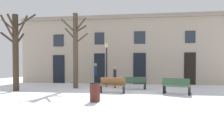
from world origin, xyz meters
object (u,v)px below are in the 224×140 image
(tree_near_facade, at_px, (76,47))
(streetlamp, at_px, (107,59))
(bench_near_center_tree, at_px, (112,85))
(litter_bin, at_px, (95,92))
(bench_by_litter_bin, at_px, (176,86))
(bench_back_to_back_left, at_px, (134,83))
(person_by_shop_door, at_px, (96,73))
(tree_foreground, at_px, (15,49))
(person_strolling, at_px, (115,76))

(tree_near_facade, distance_m, streetlamp, 2.59)
(streetlamp, distance_m, bench_near_center_tree, 3.83)
(litter_bin, relative_size, bench_near_center_tree, 0.55)
(bench_by_litter_bin, bearing_deg, litter_bin, 58.30)
(bench_back_to_back_left, bearing_deg, person_by_shop_door, -40.41)
(tree_near_facade, distance_m, bench_by_litter_bin, 7.44)
(streetlamp, height_order, bench_back_to_back_left, streetlamp)
(streetlamp, height_order, bench_by_litter_bin, streetlamp)
(tree_foreground, distance_m, bench_by_litter_bin, 10.28)
(streetlamp, xyz_separation_m, litter_bin, (0.47, -6.26, -1.69))
(litter_bin, bearing_deg, bench_near_center_tree, 81.66)
(person_by_shop_door, bearing_deg, person_strolling, 44.26)
(streetlamp, height_order, litter_bin, streetlamp)
(bench_near_center_tree, bearing_deg, tree_foreground, -176.42)
(litter_bin, bearing_deg, tree_near_facade, 117.10)
(person_strolling, bearing_deg, streetlamp, -137.09)
(litter_bin, bearing_deg, tree_foreground, 153.53)
(tree_foreground, bearing_deg, bench_back_to_back_left, 13.69)
(tree_near_facade, bearing_deg, person_by_shop_door, 59.16)
(bench_back_to_back_left, relative_size, person_by_shop_door, 0.92)
(tree_foreground, bearing_deg, litter_bin, -26.47)
(tree_foreground, xyz_separation_m, bench_back_to_back_left, (7.59, 1.85, -2.27))
(tree_near_facade, distance_m, bench_near_center_tree, 4.38)
(tree_foreground, height_order, streetlamp, tree_foreground)
(bench_by_litter_bin, distance_m, person_by_shop_door, 6.87)
(tree_foreground, distance_m, litter_bin, 6.96)
(bench_by_litter_bin, xyz_separation_m, person_strolling, (-3.89, 2.83, 0.39))
(tree_near_facade, relative_size, person_by_shop_door, 2.96)
(tree_foreground, bearing_deg, bench_by_litter_bin, -0.79)
(bench_back_to_back_left, relative_size, bench_near_center_tree, 1.06)
(bench_back_to_back_left, xyz_separation_m, bench_near_center_tree, (-1.27, -1.85, 0.01))
(litter_bin, xyz_separation_m, person_by_shop_door, (-1.45, 6.74, 0.59))
(litter_bin, relative_size, bench_back_to_back_left, 0.52)
(bench_near_center_tree, relative_size, person_strolling, 0.99)
(bench_near_center_tree, bearing_deg, streetlamp, 108.65)
(tree_near_facade, height_order, person_strolling, tree_near_facade)
(tree_foreground, height_order, bench_back_to_back_left, tree_foreground)
(tree_near_facade, bearing_deg, streetlamp, 32.61)
(streetlamp, xyz_separation_m, person_strolling, (0.71, -0.64, -1.25))
(tree_foreground, xyz_separation_m, streetlamp, (5.42, 3.33, -0.60))
(tree_near_facade, relative_size, bench_near_center_tree, 3.41)
(tree_near_facade, xyz_separation_m, bench_near_center_tree, (2.96, -2.01, -2.52))
(person_by_shop_door, bearing_deg, tree_near_facade, -43.19)
(person_by_shop_door, bearing_deg, bench_near_center_tree, 13.95)
(tree_foreground, distance_m, streetlamp, 6.39)
(bench_by_litter_bin, bearing_deg, person_by_shop_door, -10.92)
(bench_by_litter_bin, distance_m, person_strolling, 4.83)
(tree_near_facade, height_order, bench_by_litter_bin, tree_near_facade)
(tree_near_facade, bearing_deg, tree_foreground, -149.10)
(bench_near_center_tree, bearing_deg, bench_by_litter_bin, 1.51)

